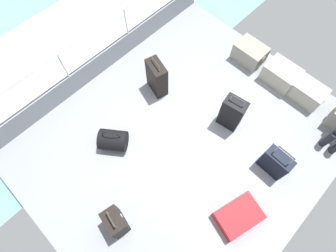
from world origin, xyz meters
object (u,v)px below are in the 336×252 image
Objects in this scene: duffel_bag at (113,140)px; cargo_crate_2 at (307,93)px; suitcase_3 at (238,216)px; cargo_crate_1 at (281,74)px; suitcase_5 at (116,222)px; cargo_crate_0 at (250,53)px; suitcase_1 at (157,78)px; suitcase_0 at (232,113)px; suitcase_2 at (275,163)px.

cargo_crate_2 is at bearing 59.52° from duffel_bag.
suitcase_3 is (0.44, -2.55, -0.07)m from cargo_crate_2.
suitcase_5 reaches higher than cargo_crate_1.
duffel_bag reaches higher than cargo_crate_2.
cargo_crate_0 is at bearing -179.73° from cargo_crate_2.
cargo_crate_1 is 0.99× the size of suitcase_5.
suitcase_3 is at bearing -17.32° from suitcase_1.
suitcase_3 is 2.31m from duffel_bag.
cargo_crate_0 is at bearing 80.49° from duffel_bag.
suitcase_1 is at bearing -165.23° from suitcase_0.
suitcase_1 reaches higher than suitcase_3.
cargo_crate_0 is 0.83× the size of suitcase_3.
suitcase_1 is at bearing -139.97° from cargo_crate_2.
cargo_crate_0 is 2.25m from suitcase_2.
suitcase_2 is 2.58m from suitcase_5.
suitcase_3 is (0.10, -0.99, -0.15)m from suitcase_2.
cargo_crate_0 reaches higher than cargo_crate_2.
cargo_crate_1 is 0.87× the size of suitcase_2.
suitcase_5 is at bearing -38.32° from duffel_bag.
cargo_crate_1 reaches higher than cargo_crate_2.
suitcase_2 reaches higher than suitcase_3.
cargo_crate_1 is 1.80m from suitcase_2.
cargo_crate_0 is 3.11m from duffel_bag.
cargo_crate_1 is at bearing 49.10° from suitcase_1.
suitcase_1 reaches higher than cargo_crate_1.
suitcase_1 is 2.66m from suitcase_3.
duffel_bag is at bearing -111.92° from cargo_crate_1.
suitcase_5 reaches higher than cargo_crate_0.
suitcase_1 reaches higher than suitcase_5.
cargo_crate_2 reaches higher than suitcase_3.
suitcase_0 is 1.11× the size of suitcase_2.
suitcase_3 is at bearing -46.02° from suitcase_0.
cargo_crate_2 is 0.95× the size of suitcase_5.
cargo_crate_2 is 0.83× the size of suitcase_3.
duffel_bag is (0.28, -1.31, -0.17)m from suitcase_1.
suitcase_5 is at bearing -101.38° from cargo_crate_2.
cargo_crate_0 is at bearing 124.26° from suitcase_3.
duffel_bag is at bearing -77.77° from suitcase_1.
suitcase_1 is 1.05× the size of suitcase_3.
suitcase_0 is 1.11× the size of suitcase_3.
suitcase_0 is (-0.11, -1.38, 0.17)m from cargo_crate_1.
suitcase_2 is at bearing 4.82° from suitcase_1.
suitcase_0 is at bearing -66.13° from cargo_crate_0.
cargo_crate_1 is 1.04× the size of cargo_crate_2.
suitcase_1 is 2.44m from suitcase_2.
suitcase_0 is 1.46m from suitcase_1.
suitcase_2 is (2.43, 0.21, -0.09)m from suitcase_1.
cargo_crate_2 is at bearing 0.27° from cargo_crate_0.
suitcase_0 reaches higher than suitcase_5.
suitcase_3 is (2.53, -0.79, -0.24)m from suitcase_1.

